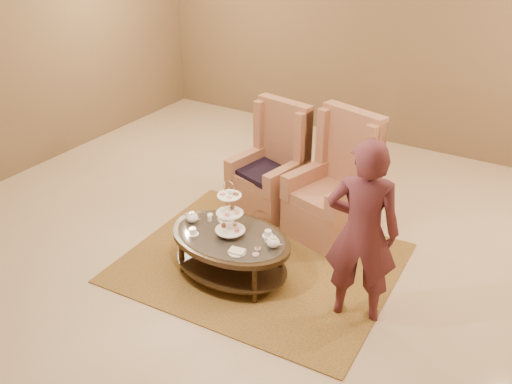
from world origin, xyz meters
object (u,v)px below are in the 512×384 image
Objects in this scene: tea_table at (231,243)px; person at (362,233)px; armchair_left at (272,175)px; armchair_right at (336,195)px.

tea_table is 1.39m from person.
tea_table is at bearing -12.22° from person.
armchair_right is at bearing 3.78° from armchair_left.
armchair_left is 2.14m from person.
armchair_right reaches higher than armchair_left.
armchair_left is 0.76× the size of person.
tea_table is 1.46m from armchair_left.
person reaches higher than armchair_left.
person is at bearing -41.73° from armchair_right.
tea_table is at bearing -66.23° from armchair_left.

